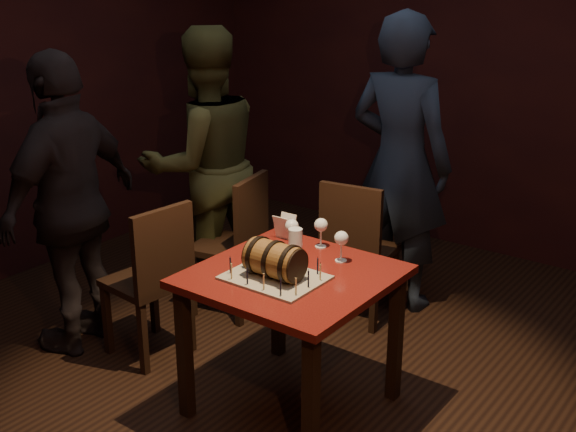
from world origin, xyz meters
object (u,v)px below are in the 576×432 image
(wine_glass_right, at_px, (341,240))
(person_back, at_px, (400,164))
(pub_table, at_px, (292,293))
(wine_glass_mid, at_px, (321,226))
(wine_glass_left, at_px, (292,227))
(chair_left_rear, at_px, (238,238))
(barrel_cake, at_px, (275,260))
(chair_left_front, at_px, (154,274))
(pint_of_ale, at_px, (295,243))
(chair_back, at_px, (356,245))
(person_left_rear, at_px, (205,165))
(person_left_front, at_px, (71,205))

(wine_glass_right, xyz_separation_m, person_back, (-0.30, 1.16, 0.09))
(pub_table, xyz_separation_m, wine_glass_mid, (-0.08, 0.36, 0.23))
(wine_glass_left, xyz_separation_m, chair_left_rear, (-0.72, 0.40, -0.35))
(barrel_cake, xyz_separation_m, chair_left_front, (-0.89, 0.04, -0.33))
(pint_of_ale, xyz_separation_m, chair_left_front, (-0.81, -0.24, -0.30))
(pub_table, xyz_separation_m, wine_glass_left, (-0.19, 0.25, 0.23))
(chair_back, xyz_separation_m, chair_left_rear, (-0.67, -0.34, 0.00))
(chair_left_front, bearing_deg, pub_table, 3.97)
(pint_of_ale, distance_m, person_left_rear, 1.34)
(wine_glass_left, distance_m, person_left_rear, 1.23)
(person_left_front, bearing_deg, wine_glass_right, 96.68)
(chair_left_rear, height_order, chair_left_front, same)
(wine_glass_left, height_order, person_back, person_back)
(pint_of_ale, bearing_deg, wine_glass_right, 20.96)
(pint_of_ale, bearing_deg, wine_glass_mid, 79.77)
(pint_of_ale, bearing_deg, pub_table, -57.80)
(person_back, bearing_deg, wine_glass_left, 90.03)
(wine_glass_mid, distance_m, pint_of_ale, 0.19)
(wine_glass_mid, bearing_deg, pub_table, -77.70)
(barrel_cake, xyz_separation_m, wine_glass_mid, (-0.05, 0.46, 0.02))
(pub_table, relative_size, person_back, 0.47)
(person_back, height_order, person_left_front, person_back)
(wine_glass_mid, height_order, pint_of_ale, wine_glass_mid)
(barrel_cake, height_order, wine_glass_right, barrel_cake)
(wine_glass_right, height_order, chair_left_front, chair_left_front)
(pint_of_ale, relative_size, chair_left_front, 0.16)
(pub_table, height_order, pint_of_ale, pint_of_ale)
(barrel_cake, relative_size, chair_left_front, 0.35)
(chair_left_rear, relative_size, person_left_front, 0.53)
(wine_glass_left, relative_size, wine_glass_mid, 1.00)
(chair_back, height_order, person_back, person_back)
(wine_glass_right, bearing_deg, pub_table, -113.03)
(wine_glass_right, relative_size, person_back, 0.08)
(wine_glass_right, relative_size, pint_of_ale, 1.07)
(chair_back, bearing_deg, person_left_front, -134.17)
(chair_back, relative_size, person_left_front, 0.53)
(pub_table, height_order, barrel_cake, barrel_cake)
(barrel_cake, distance_m, wine_glass_left, 0.40)
(wine_glass_right, xyz_separation_m, chair_left_front, (-1.03, -0.32, -0.35))
(wine_glass_right, distance_m, chair_back, 0.88)
(pub_table, relative_size, chair_left_rear, 0.97)
(chair_left_front, bearing_deg, person_back, 63.89)
(wine_glass_left, relative_size, person_left_front, 0.09)
(wine_glass_right, bearing_deg, wine_glass_mid, 152.84)
(chair_back, distance_m, chair_left_rear, 0.75)
(barrel_cake, relative_size, wine_glass_left, 2.02)
(chair_back, relative_size, person_left_rear, 0.52)
(wine_glass_mid, distance_m, person_left_front, 1.45)
(pint_of_ale, relative_size, person_left_rear, 0.08)
(chair_left_front, height_order, person_left_front, person_left_front)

